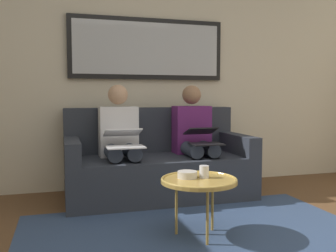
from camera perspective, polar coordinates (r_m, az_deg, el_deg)
The scene contains 11 objects.
wall_rear at distance 4.29m, azimuth -3.40°, elevation 8.26°, with size 6.00×0.12×2.60m, color beige.
area_rug at distance 2.79m, azimuth 5.10°, elevation -16.81°, with size 2.60×1.80×0.01m, color #33476B.
couch at distance 3.88m, azimuth -1.73°, elevation -5.99°, with size 1.85×0.90×0.90m.
framed_mirror at distance 4.22m, azimuth -3.12°, elevation 11.73°, with size 1.74×0.05×0.67m.
coffee_table at distance 2.72m, azimuth 4.75°, elevation -8.43°, with size 0.55×0.55×0.44m.
cup at distance 2.76m, azimuth 5.56°, elevation -6.99°, with size 0.07×0.07×0.09m, color silver.
bowl at distance 2.74m, azimuth 2.97°, elevation -7.46°, with size 0.14×0.14×0.05m, color beige.
person_left at distance 3.88m, azimuth 4.12°, elevation -1.56°, with size 0.38×0.58×1.14m.
laptop_black at distance 3.66m, azimuth 5.41°, elevation -1.62°, with size 0.30×0.37×0.16m.
person_right at distance 3.69m, azimuth -7.39°, elevation -1.91°, with size 0.38×0.58×1.14m.
laptop_white at distance 3.46m, azimuth -6.80°, elevation -1.95°, with size 0.34×0.39×0.17m.
Camera 1 is at (0.95, 1.57, 1.02)m, focal length 39.72 mm.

